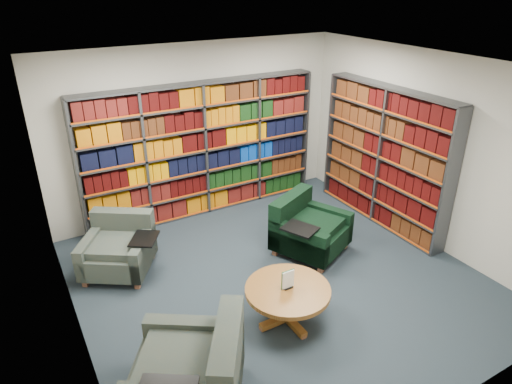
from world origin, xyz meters
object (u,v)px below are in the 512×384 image
chair_teal_front (197,375)px  coffee_table (288,295)px  chair_teal_left (120,249)px  chair_green_right (306,230)px

chair_teal_front → coffee_table: 1.48m
chair_teal_left → coffee_table: size_ratio=1.19×
coffee_table → chair_green_right: bearing=46.8°
chair_teal_left → chair_green_right: chair_green_right is taller
chair_teal_front → chair_teal_left: bearing=90.7°
chair_teal_left → chair_green_right: 2.64m
chair_green_right → chair_teal_front: (-2.46, -1.71, 0.03)m
chair_teal_left → chair_teal_front: chair_teal_front is taller
chair_teal_front → chair_green_right: bearing=34.9°
chair_teal_front → coffee_table: size_ratio=1.39×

